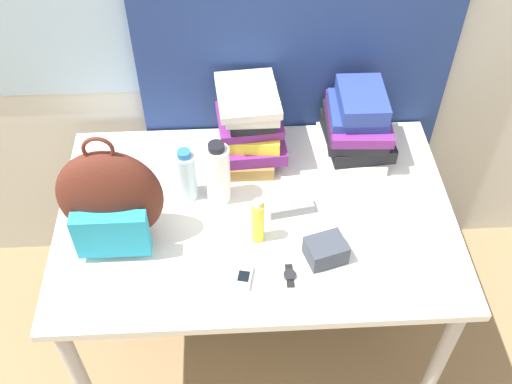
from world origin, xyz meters
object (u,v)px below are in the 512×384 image
(sunscreen_bottle, at_px, (257,221))
(camera_pouch, at_px, (326,250))
(book_stack_center, at_px, (356,126))
(sunglasses_case, at_px, (291,207))
(sports_bottle, at_px, (218,173))
(book_stack_left, at_px, (251,126))
(water_bottle, at_px, (186,175))
(backpack, at_px, (111,200))
(cell_phone, at_px, (244,278))
(wristwatch, at_px, (290,275))

(sunscreen_bottle, distance_m, camera_pouch, 0.23)
(book_stack_center, bearing_deg, camera_pouch, -109.06)
(sunglasses_case, bearing_deg, sports_bottle, 162.76)
(book_stack_left, xyz_separation_m, camera_pouch, (0.21, -0.48, -0.10))
(water_bottle, bearing_deg, sports_bottle, -9.20)
(water_bottle, bearing_deg, book_stack_left, 40.39)
(book_stack_left, bearing_deg, book_stack_center, -0.05)
(camera_pouch, bearing_deg, book_stack_center, 70.94)
(camera_pouch, bearing_deg, backpack, 169.85)
(book_stack_center, height_order, cell_phone, book_stack_center)
(backpack, bearing_deg, cell_phone, -25.38)
(water_bottle, distance_m, sunglasses_case, 0.36)
(backpack, distance_m, cell_phone, 0.46)
(sports_bottle, xyz_separation_m, camera_pouch, (0.33, -0.27, -0.08))
(backpack, xyz_separation_m, book_stack_center, (0.81, 0.36, -0.05))
(water_bottle, relative_size, cell_phone, 2.16)
(book_stack_left, relative_size, wristwatch, 3.30)
(book_stack_left, height_order, sunglasses_case, book_stack_left)
(sports_bottle, distance_m, wristwatch, 0.41)
(water_bottle, height_order, camera_pouch, water_bottle)
(book_stack_left, distance_m, water_bottle, 0.30)
(sunscreen_bottle, bearing_deg, sunglasses_case, 43.61)
(water_bottle, distance_m, sunscreen_bottle, 0.30)
(cell_phone, bearing_deg, book_stack_left, 84.94)
(book_stack_center, relative_size, sunglasses_case, 1.94)
(backpack, height_order, cell_phone, backpack)
(water_bottle, relative_size, sunglasses_case, 1.30)
(backpack, relative_size, sunglasses_case, 2.68)
(sunscreen_bottle, distance_m, sunglasses_case, 0.17)
(book_stack_left, bearing_deg, sunglasses_case, -67.19)
(book_stack_center, bearing_deg, sports_bottle, -157.15)
(backpack, xyz_separation_m, sunscreen_bottle, (0.44, -0.03, -0.09))
(cell_phone, bearing_deg, water_bottle, 116.02)
(book_stack_center, relative_size, cell_phone, 3.25)
(book_stack_left, bearing_deg, wristwatch, -80.47)
(sunscreen_bottle, relative_size, camera_pouch, 1.27)
(sunglasses_case, distance_m, wristwatch, 0.27)
(sports_bottle, bearing_deg, sunscreen_bottle, -57.17)
(backpack, xyz_separation_m, water_bottle, (0.22, 0.17, -0.08))
(backpack, distance_m, sunscreen_bottle, 0.45)
(book_stack_left, bearing_deg, cell_phone, -95.06)
(cell_phone, height_order, wristwatch, cell_phone)
(backpack, bearing_deg, sunglasses_case, 8.42)
(sports_bottle, bearing_deg, water_bottle, 170.80)
(water_bottle, height_order, sunscreen_bottle, water_bottle)
(water_bottle, distance_m, cell_phone, 0.41)
(sunscreen_bottle, bearing_deg, backpack, 176.24)
(backpack, height_order, book_stack_center, backpack)
(book_stack_left, height_order, water_bottle, book_stack_left)
(water_bottle, xyz_separation_m, wristwatch, (0.32, -0.35, -0.09))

